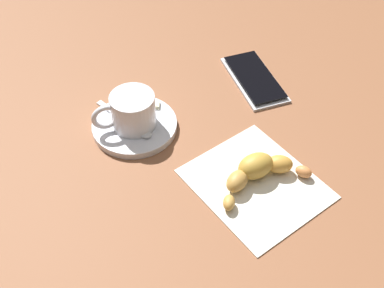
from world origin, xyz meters
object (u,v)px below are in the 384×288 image
object	(u,v)px
teaspoon	(132,125)
sugar_packet	(140,105)
saucer	(135,126)
napkin	(256,184)
espresso_cup	(132,111)
croissant	(258,170)
cell_phone	(254,78)

from	to	relation	value
teaspoon	sugar_packet	distance (m)	0.05
saucer	teaspoon	bearing A→B (deg)	114.19
teaspoon	sugar_packet	xyz separation A→B (m)	(0.02, -0.04, 0.00)
teaspoon	napkin	bearing A→B (deg)	-168.74
espresso_cup	teaspoon	bearing A→B (deg)	119.32
teaspoon	croissant	distance (m)	0.21
napkin	cell_phone	size ratio (longest dim) A/B	1.11
espresso_cup	sugar_packet	bearing A→B (deg)	-59.14
napkin	espresso_cup	bearing A→B (deg)	10.04
sugar_packet	espresso_cup	bearing A→B (deg)	79.55
saucer	cell_phone	bearing A→B (deg)	-108.09
teaspoon	napkin	xyz separation A→B (m)	(-0.21, -0.04, -0.01)
espresso_cup	napkin	xyz separation A→B (m)	(-0.21, -0.04, -0.04)
teaspoon	croissant	xyz separation A→B (m)	(-0.20, -0.05, 0.00)
cell_phone	napkin	bearing A→B (deg)	126.68
teaspoon	saucer	bearing A→B (deg)	-65.81
sugar_packet	cell_phone	bearing A→B (deg)	-157.79
cell_phone	teaspoon	bearing A→B (deg)	73.22
saucer	sugar_packet	world-z (taller)	sugar_packet
croissant	cell_phone	bearing A→B (deg)	-52.87
sugar_packet	croissant	bearing A→B (deg)	141.06
croissant	cell_phone	world-z (taller)	croissant
saucer	espresso_cup	xyz separation A→B (m)	(-0.00, 0.00, 0.03)
sugar_packet	croissant	size ratio (longest dim) A/B	0.45
espresso_cup	sugar_packet	size ratio (longest dim) A/B	1.51
espresso_cup	cell_phone	distance (m)	0.24
croissant	espresso_cup	bearing A→B (deg)	12.69
sugar_packet	napkin	size ratio (longest dim) A/B	0.34
croissant	sugar_packet	bearing A→B (deg)	2.36
espresso_cup	croissant	bearing A→B (deg)	-167.31
teaspoon	sugar_packet	world-z (taller)	teaspoon
saucer	sugar_packet	xyz separation A→B (m)	(0.02, -0.03, 0.01)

